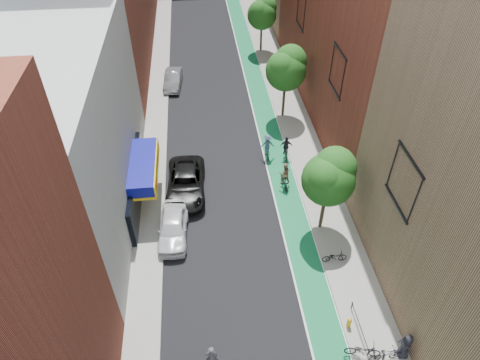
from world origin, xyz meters
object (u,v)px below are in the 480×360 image
object	(u,v)px
parked_car_silver	(173,79)
cyclist_lane_near	(284,177)
fire_hydrant	(349,322)
pedestrian	(406,346)
parked_car_black	(186,183)
cyclist_lane_mid	(286,150)
cyclist_lane_far	(267,147)
parked_car_white	(173,227)

from	to	relation	value
parked_car_silver	cyclist_lane_near	distance (m)	18.38
cyclist_lane_near	fire_hydrant	size ratio (longest dim) A/B	2.97
parked_car_silver	pedestrian	size ratio (longest dim) A/B	2.52
parked_car_black	parked_car_silver	distance (m)	16.19
cyclist_lane_mid	pedestrian	size ratio (longest dim) A/B	1.14
parked_car_silver	pedestrian	bearing A→B (deg)	-62.37
cyclist_lane_mid	cyclist_lane_far	bearing A→B (deg)	-3.65
cyclist_lane_near	fire_hydrant	distance (m)	12.01
cyclist_lane_mid	pedestrian	world-z (taller)	cyclist_lane_mid
parked_car_white	cyclist_lane_mid	xyz separation A→B (m)	(9.02, 7.39, -0.01)
cyclist_lane_mid	cyclist_lane_far	world-z (taller)	cyclist_lane_far
parked_car_white	cyclist_lane_far	bearing A→B (deg)	49.02
fire_hydrant	parked_car_black	bearing A→B (deg)	125.74
parked_car_silver	cyclist_lane_mid	distance (m)	15.92
pedestrian	parked_car_silver	bearing A→B (deg)	-160.92
cyclist_lane_far	pedestrian	world-z (taller)	cyclist_lane_far
cyclist_lane_near	cyclist_lane_mid	xyz separation A→B (m)	(0.77, 3.34, -0.10)
parked_car_white	cyclist_lane_far	world-z (taller)	cyclist_lane_far
cyclist_lane_near	pedestrian	bearing A→B (deg)	100.78
cyclist_lane_mid	fire_hydrant	distance (m)	15.28
cyclist_lane_far	pedestrian	size ratio (longest dim) A/B	1.20
parked_car_black	fire_hydrant	size ratio (longest dim) A/B	8.36
parked_car_black	cyclist_lane_near	distance (m)	7.34
cyclist_lane_mid	parked_car_white	bearing A→B (deg)	47.77
pedestrian	fire_hydrant	bearing A→B (deg)	-131.86
parked_car_white	parked_car_black	bearing A→B (deg)	81.20
fire_hydrant	pedestrian	bearing A→B (deg)	-39.05
cyclist_lane_near	cyclist_lane_mid	bearing A→B (deg)	-107.18
parked_car_black	pedestrian	xyz separation A→B (m)	(11.01, -13.98, 0.21)
parked_car_black	fire_hydrant	world-z (taller)	parked_car_black
cyclist_lane_mid	fire_hydrant	xyz separation A→B (m)	(0.60, -15.27, -0.26)
parked_car_silver	fire_hydrant	xyz separation A→B (m)	(9.80, -28.26, -0.21)
cyclist_lane_near	fire_hydrant	world-z (taller)	cyclist_lane_near
parked_car_silver	cyclist_lane_mid	world-z (taller)	cyclist_lane_mid
parked_car_black	pedestrian	bearing A→B (deg)	-49.52
parked_car_black	cyclist_lane_far	bearing A→B (deg)	30.00
parked_car_white	fire_hydrant	size ratio (longest dim) A/B	6.54
cyclist_lane_mid	pedestrian	distance (m)	17.38
parked_car_silver	cyclist_lane_far	distance (m)	14.83
cyclist_lane_mid	pedestrian	xyz separation A→B (m)	(2.90, -17.14, 0.26)
parked_car_white	pedestrian	size ratio (longest dim) A/B	2.62
parked_car_black	cyclist_lane_mid	xyz separation A→B (m)	(8.11, 3.16, -0.05)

